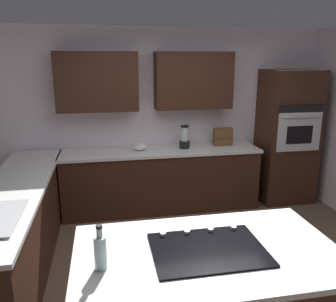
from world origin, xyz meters
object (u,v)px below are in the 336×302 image
object	(u,v)px
wall_oven	(287,137)
blender	(185,138)
mixing_bowl	(140,147)
oil_bottle	(100,251)
spice_rack	(223,137)
cooktop	(208,249)

from	to	relation	value
wall_oven	blender	world-z (taller)	wall_oven
mixing_bowl	oil_bottle	distance (m)	2.86
spice_rack	oil_bottle	distance (m)	3.38
wall_oven	oil_bottle	xyz separation A→B (m)	(2.80, 2.78, 0.01)
cooktop	oil_bottle	world-z (taller)	oil_bottle
blender	mixing_bowl	bearing A→B (deg)	0.00
blender	spice_rack	world-z (taller)	blender
spice_rack	oil_bottle	bearing A→B (deg)	57.94
mixing_bowl	spice_rack	size ratio (longest dim) A/B	0.70
wall_oven	cooktop	xyz separation A→B (m)	(2.08, 2.70, -0.10)
cooktop	mixing_bowl	bearing A→B (deg)	-86.50
wall_oven	mixing_bowl	distance (m)	2.25
blender	spice_rack	size ratio (longest dim) A/B	1.19
blender	spice_rack	bearing A→B (deg)	-174.67
blender	wall_oven	bearing A→B (deg)	178.99
wall_oven	mixing_bowl	size ratio (longest dim) A/B	10.20
cooktop	spice_rack	world-z (taller)	spice_rack
wall_oven	mixing_bowl	bearing A→B (deg)	-0.72
wall_oven	cooktop	distance (m)	3.41
mixing_bowl	oil_bottle	size ratio (longest dim) A/B	0.67
cooktop	oil_bottle	distance (m)	0.73
wall_oven	spice_rack	world-z (taller)	wall_oven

